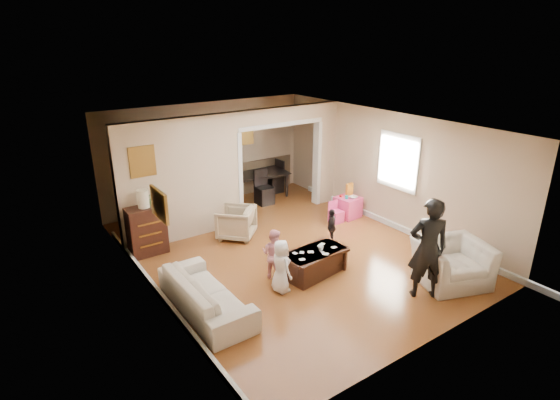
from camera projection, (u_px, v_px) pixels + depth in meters
floor at (286, 251)px, 9.01m from camera, size 7.00×7.00×0.00m
partition_left at (183, 180)px, 9.21m from camera, size 2.75×0.18×2.60m
partition_right at (324, 154)px, 11.26m from camera, size 0.55×0.18×2.60m
partition_header at (280, 115)px, 10.13m from camera, size 2.22×0.18×0.35m
window_pane at (399, 162)px, 9.61m from camera, size 0.03×0.95×1.10m
framed_art_partition at (142, 161)px, 8.50m from camera, size 0.45×0.03×0.55m
framed_art_sofa_wall at (159, 205)px, 6.48m from camera, size 0.03×0.55×0.40m
framed_art_alcove at (245, 133)px, 11.65m from camera, size 0.45×0.03×0.55m
sofa at (206, 294)px, 6.98m from camera, size 0.82×2.05×0.60m
armchair_back at (236, 223)px, 9.51m from camera, size 1.05×1.05×0.69m
armchair_front at (452, 263)px, 7.75m from camera, size 1.44×1.35×0.75m
dresser at (147, 231)px, 8.75m from camera, size 0.72×0.41×0.99m
table_lamp at (143, 199)px, 8.51m from camera, size 0.22×0.22×0.36m
potted_plant at (153, 198)px, 8.63m from camera, size 0.26×0.23×0.29m
coffee_table at (314, 262)px, 8.10m from camera, size 1.27×0.77×0.45m
coffee_cup at (321, 249)px, 8.02m from camera, size 0.11×0.11×0.09m
play_table at (348, 207)px, 10.64m from camera, size 0.57×0.57×0.50m
cereal_box at (349, 189)px, 10.64m from camera, size 0.21×0.09×0.30m
cyan_cup at (347, 197)px, 10.44m from camera, size 0.08×0.08×0.08m
toy_block at (341, 196)px, 10.57m from camera, size 0.10×0.09×0.05m
play_bowl at (353, 197)px, 10.47m from camera, size 0.22×0.22×0.05m
dining_table at (251, 185)px, 11.92m from camera, size 2.07×1.36×0.68m
adult_person at (428, 249)px, 7.17m from camera, size 0.77×0.71×1.75m
child_kneel_a at (281, 266)px, 7.44m from camera, size 0.31×0.47×0.95m
child_kneel_b at (274, 254)px, 7.87m from camera, size 0.53×0.57×0.94m
child_toddler at (331, 227)px, 9.18m from camera, size 0.45×0.47×0.79m
craft_papers at (315, 251)px, 8.02m from camera, size 0.89×0.46×0.00m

